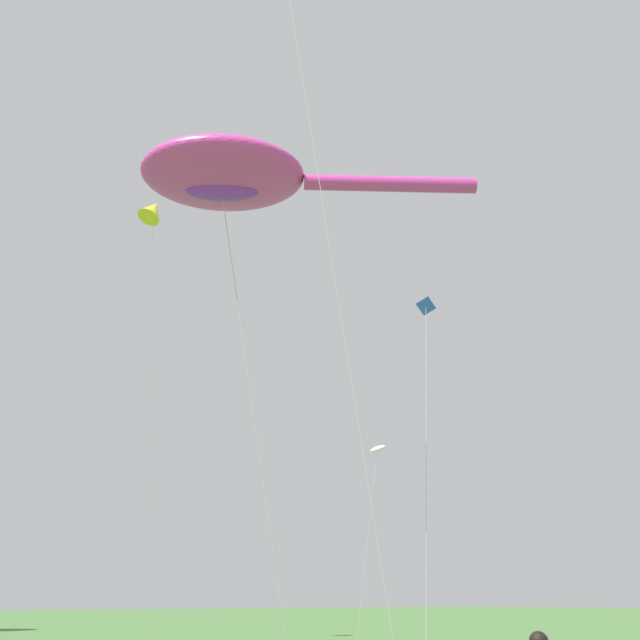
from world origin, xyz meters
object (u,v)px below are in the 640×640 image
big_show_kite (230,176)px  small_kite_triangle_green (153,211)px  small_kite_streamer_purple (426,337)px  small_kite_stunt_black (378,450)px

big_show_kite → small_kite_triangle_green: small_kite_triangle_green is taller
small_kite_streamer_purple → big_show_kite: bearing=-179.4°
small_kite_streamer_purple → small_kite_stunt_black: (3.57, 7.20, -2.50)m
small_kite_streamer_purple → small_kite_stunt_black: 8.42m
small_kite_triangle_green → big_show_kite: bearing=-25.0°
big_show_kite → small_kite_stunt_black: big_show_kite is taller
small_kite_stunt_black → small_kite_triangle_green: bearing=45.1°
small_kite_triangle_green → small_kite_stunt_black: 18.32m
small_kite_stunt_black → big_show_kite: bearing=126.5°
small_kite_streamer_purple → small_kite_stunt_black: size_ratio=1.45×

